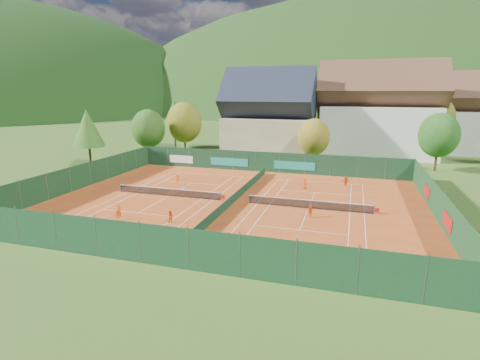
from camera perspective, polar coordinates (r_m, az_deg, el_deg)
name	(u,v)px	position (r m, az deg, el deg)	size (l,w,h in m)	color
ground	(235,202)	(40.92, -0.82, -3.38)	(600.00, 600.00, 0.00)	#32541A
clay_pad	(235,202)	(40.91, -0.82, -3.35)	(40.00, 32.00, 0.01)	#AB4419
court_markings_left	(169,196)	(43.92, -10.82, -2.40)	(11.03, 23.83, 0.00)	white
court_markings_right	(308,208)	(39.33, 10.39, -4.27)	(11.03, 23.83, 0.00)	white
tennis_net_left	(170,192)	(43.71, -10.67, -1.79)	(13.30, 0.10, 1.02)	#59595B
tennis_net_right	(310,204)	(39.17, 10.65, -3.60)	(13.30, 0.10, 1.02)	#59595B
court_divider	(235,197)	(40.77, -0.82, -2.68)	(0.03, 28.80, 1.00)	#13341F
fence_north	(264,162)	(55.68, 3.74, 2.74)	(40.00, 0.10, 3.00)	#12331D
fence_south	(164,246)	(26.53, -11.54, -9.85)	(40.00, 0.04, 3.00)	#14381E
fence_west	(80,177)	(50.18, -23.14, 0.49)	(0.04, 32.00, 3.00)	#153B1E
fence_east	(439,205)	(39.59, 28.02, -3.34)	(0.09, 32.00, 3.00)	#153B1C
chalet	(269,120)	(69.11, 4.43, 9.16)	(16.20, 12.00, 16.00)	#CCB78F
hotel_block_a	(378,115)	(73.53, 20.31, 9.23)	(21.60, 11.00, 17.25)	silver
hotel_block_b	(453,118)	(83.43, 29.70, 8.19)	(17.28, 10.00, 15.50)	silver
tree_west_front	(148,129)	(66.89, -13.80, 7.60)	(5.72, 5.72, 8.69)	#412F17
tree_west_mid	(184,122)	(70.24, -8.49, 8.67)	(6.44, 6.44, 9.78)	#4B2E1A
tree_west_back	(174,115)	(79.99, -9.98, 9.68)	(5.60, 5.60, 10.00)	#412B17
tree_center	(314,137)	(60.01, 11.17, 6.44)	(5.01, 5.01, 7.60)	#452918
tree_east_front	(439,135)	(62.79, 28.04, 6.04)	(5.72, 5.72, 8.69)	#462D19
tree_west_side	(88,128)	(63.69, -22.22, 7.32)	(5.04, 5.04, 9.00)	#402E17
tree_east_back	(434,118)	(78.72, 27.46, 8.32)	(7.15, 7.15, 10.86)	#4A2D1A
mountain_backdrop	(376,166)	(276.12, 20.04, 2.01)	(820.00, 530.00, 242.00)	black
ball_hopper	(322,256)	(27.48, 12.41, -11.20)	(0.34, 0.34, 0.80)	slate
loose_ball_0	(113,208)	(40.92, -18.73, -4.05)	(0.07, 0.07, 0.07)	#CCD833
loose_ball_1	(222,240)	(30.84, -2.82, -9.11)	(0.07, 0.07, 0.07)	#CCD833
player_left_near	(119,211)	(37.26, -18.01, -4.58)	(0.53, 0.35, 1.47)	#D95613
player_left_mid	(170,217)	(34.95, -10.57, -5.55)	(0.59, 0.46, 1.22)	#E35014
player_left_far	(177,179)	(48.83, -9.52, 0.11)	(0.90, 0.52, 1.40)	orange
player_right_near	(310,211)	(36.49, 10.67, -4.66)	(0.75, 0.31, 1.29)	#F15C15
player_right_far_a	(305,184)	(46.68, 9.81, -0.56)	(0.66, 0.43, 1.34)	#EA5014
player_right_far_b	(346,181)	(48.94, 15.79, -0.21)	(1.27, 0.40, 1.37)	#D55412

